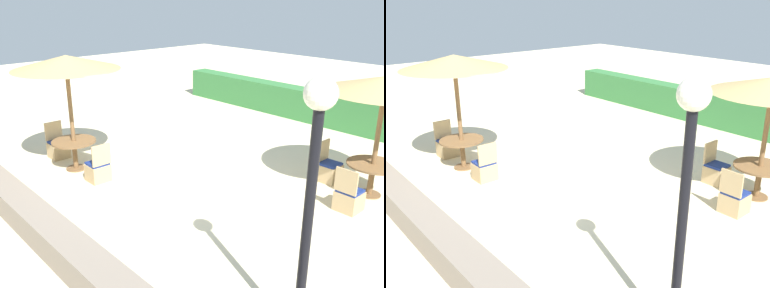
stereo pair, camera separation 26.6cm
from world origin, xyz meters
TOP-DOWN VIEW (x-y plane):
  - ground_plane at (0.00, 0.00)m, footprint 40.00×40.00m
  - hedge_row at (0.00, 6.84)m, footprint 13.00×0.70m
  - stone_border at (0.00, -3.02)m, footprint 10.00×0.56m
  - lamp_post at (4.42, -1.60)m, footprint 0.36×0.36m
  - round_table_back_right at (3.09, 2.95)m, footprint 1.09×1.09m
  - patio_chair_back_right_south at (3.13, 1.96)m, footprint 0.46×0.46m
  - patio_chair_back_right_west at (2.10, 2.94)m, footprint 0.46×0.46m
  - parasol_front_left at (-2.44, -1.05)m, footprint 2.46×2.46m
  - round_table_front_left at (-2.44, -1.05)m, footprint 1.05×1.05m
  - patio_chair_front_left_east at (-1.44, -1.00)m, footprint 0.46×0.46m
  - patio_chair_front_left_west at (-3.46, -1.01)m, footprint 0.46×0.46m

SIDE VIEW (x-z plane):
  - ground_plane at x=0.00m, z-range 0.00..0.00m
  - stone_border at x=0.00m, z-range 0.00..0.51m
  - patio_chair_back_right_south at x=3.13m, z-range -0.20..0.73m
  - patio_chair_back_right_west at x=2.10m, z-range -0.20..0.73m
  - patio_chair_front_left_east at x=-1.44m, z-range -0.20..0.73m
  - patio_chair_front_left_west at x=-3.46m, z-range -0.20..0.73m
  - hedge_row at x=0.00m, z-range 0.00..1.04m
  - round_table_back_right at x=3.09m, z-range 0.21..0.93m
  - round_table_front_left at x=-2.44m, z-range 0.21..0.95m
  - lamp_post at x=4.42m, z-range 0.69..4.01m
  - parasol_front_left at x=-2.44m, z-range 1.21..3.99m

